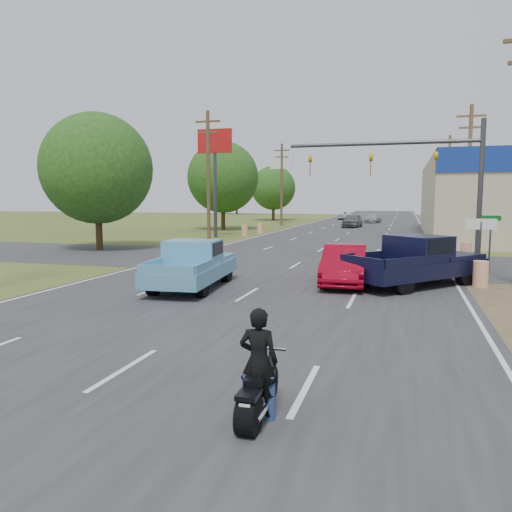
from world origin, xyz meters
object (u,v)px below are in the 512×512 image
(blue_pickup, at_px, (194,264))
(distant_car_silver, at_px, (373,218))
(navy_pickup, at_px, (418,260))
(distant_car_grey, at_px, (352,221))
(distant_car_white, at_px, (345,216))
(motorcycle, at_px, (258,394))
(rider, at_px, (259,368))
(red_convertible, at_px, (345,265))

(blue_pickup, bearing_deg, distant_car_silver, 81.25)
(navy_pickup, bearing_deg, distant_car_silver, 136.13)
(distant_car_grey, height_order, distant_car_white, distant_car_grey)
(motorcycle, relative_size, distant_car_grey, 0.40)
(motorcycle, height_order, distant_car_grey, distant_car_grey)
(navy_pickup, xyz_separation_m, distant_car_grey, (-6.35, 38.67, -0.19))
(blue_pickup, relative_size, navy_pickup, 0.95)
(motorcycle, distance_m, distant_car_silver, 63.72)
(rider, xyz_separation_m, distant_car_grey, (-3.77, 51.70, -0.03))
(distant_car_grey, bearing_deg, red_convertible, -79.80)
(red_convertible, distance_m, distant_car_white, 60.82)
(red_convertible, relative_size, distant_car_silver, 1.07)
(rider, xyz_separation_m, navy_pickup, (2.58, 13.03, 0.16))
(motorcycle, bearing_deg, blue_pickup, 117.86)
(rider, distance_m, navy_pickup, 13.28)
(distant_car_grey, relative_size, distant_car_white, 0.99)
(rider, distance_m, distant_car_white, 73.26)
(red_convertible, distance_m, rider, 12.50)
(blue_pickup, height_order, distant_car_grey, blue_pickup)
(motorcycle, bearing_deg, distant_car_white, 94.91)
(red_convertible, bearing_deg, motorcycle, -92.46)
(red_convertible, height_order, motorcycle, red_convertible)
(rider, bearing_deg, blue_pickup, -62.06)
(red_convertible, relative_size, distant_car_grey, 1.00)
(motorcycle, height_order, navy_pickup, navy_pickup)
(motorcycle, height_order, distant_car_white, distant_car_white)
(red_convertible, xyz_separation_m, distant_car_silver, (-2.02, 51.16, -0.13))
(red_convertible, bearing_deg, navy_pickup, 7.78)
(distant_car_grey, distance_m, distant_car_silver, 12.06)
(red_convertible, relative_size, distant_car_white, 0.99)
(motorcycle, height_order, distant_car_silver, distant_car_silver)
(distant_car_silver, bearing_deg, motorcycle, -78.71)
(navy_pickup, relative_size, distant_car_silver, 1.36)
(navy_pickup, distance_m, distant_car_grey, 39.19)
(navy_pickup, distance_m, distant_car_white, 60.66)
(distant_car_silver, bearing_deg, navy_pickup, -75.30)
(distant_car_white, bearing_deg, red_convertible, 92.26)
(blue_pickup, bearing_deg, red_convertible, 18.24)
(navy_pickup, distance_m, distant_car_silver, 50.85)
(rider, bearing_deg, distant_car_grey, -86.41)
(distant_car_grey, bearing_deg, distant_car_white, 103.59)
(red_convertible, bearing_deg, distant_car_white, 93.28)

